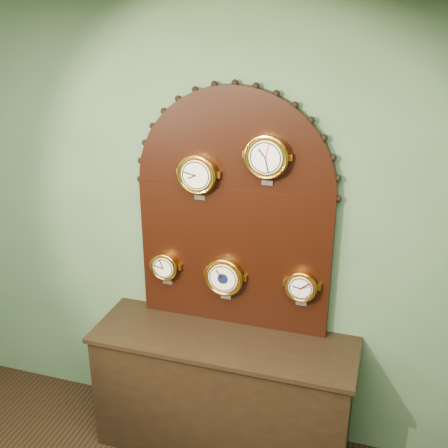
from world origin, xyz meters
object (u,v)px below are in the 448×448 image
(display_board, at_px, (234,205))
(tide_clock, at_px, (301,286))
(shop_counter, at_px, (223,395))
(hygrometer, at_px, (165,266))
(roman_clock, at_px, (197,174))
(arabic_clock, at_px, (267,156))
(barometer, at_px, (224,276))

(display_board, xyz_separation_m, tide_clock, (0.44, -0.07, -0.44))
(shop_counter, distance_m, hygrometer, 0.91)
(roman_clock, bearing_deg, tide_clock, 0.11)
(roman_clock, height_order, tide_clock, roman_clock)
(roman_clock, xyz_separation_m, arabic_clock, (0.41, -0.00, 0.14))
(roman_clock, bearing_deg, barometer, -0.11)
(shop_counter, distance_m, arabic_clock, 1.58)
(arabic_clock, bearing_deg, tide_clock, 0.38)
(hygrometer, bearing_deg, roman_clock, -0.37)
(barometer, bearing_deg, hygrometer, 179.74)
(shop_counter, height_order, arabic_clock, arabic_clock)
(shop_counter, distance_m, tide_clock, 0.91)
(barometer, distance_m, tide_clock, 0.48)
(arabic_clock, height_order, barometer, arabic_clock)
(tide_clock, bearing_deg, hygrometer, 179.98)
(barometer, xyz_separation_m, tide_clock, (0.48, 0.00, 0.01))
(hygrometer, relative_size, tide_clock, 0.96)
(barometer, bearing_deg, display_board, 59.37)
(roman_clock, xyz_separation_m, barometer, (0.16, -0.00, -0.64))
(display_board, height_order, barometer, display_board)
(roman_clock, height_order, arabic_clock, arabic_clock)
(arabic_clock, relative_size, barometer, 1.02)
(roman_clock, height_order, hygrometer, roman_clock)
(hygrometer, height_order, tide_clock, tide_clock)
(barometer, bearing_deg, tide_clock, 0.18)
(roman_clock, bearing_deg, display_board, 18.20)
(hygrometer, xyz_separation_m, barometer, (0.40, -0.00, -0.01))
(hygrometer, bearing_deg, shop_counter, -19.51)
(shop_counter, height_order, barometer, barometer)
(display_board, relative_size, arabic_clock, 5.02)
(hygrometer, xyz_separation_m, tide_clock, (0.88, -0.00, -0.00))
(roman_clock, relative_size, hygrometer, 1.24)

